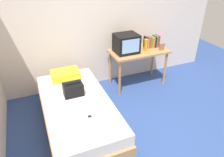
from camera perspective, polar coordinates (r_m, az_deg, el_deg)
ground_plane at (r=3.36m, az=9.38°, el=-16.46°), size 8.00×8.00×0.00m
wall_back at (r=4.27m, az=-3.37°, el=14.93°), size 5.20×0.10×2.60m
bed at (r=3.42m, az=-9.14°, el=-9.48°), size 1.00×2.00×0.52m
desk at (r=4.36m, az=7.11°, el=6.31°), size 1.16×0.60×0.77m
tv at (r=4.14m, az=3.86°, el=9.38°), size 0.44×0.39×0.36m
water_bottle at (r=4.29m, az=9.06°, el=8.88°), size 0.08×0.08×0.23m
book_row at (r=4.49m, az=10.62°, el=9.68°), size 0.30×0.17×0.24m
picture_frame at (r=4.39m, az=13.25°, el=8.28°), size 0.11×0.02×0.13m
pillow at (r=3.85m, az=-12.40°, el=1.01°), size 0.48×0.32×0.14m
handbag at (r=3.35m, az=-10.38°, el=-2.87°), size 0.30×0.20×0.22m
magazine at (r=2.91m, az=-8.86°, el=-10.82°), size 0.21×0.29×0.01m
remote_dark at (r=2.89m, az=-5.64°, el=-10.84°), size 0.04×0.16×0.02m
remote_silver at (r=3.28m, az=-13.29°, el=-5.90°), size 0.04×0.14×0.02m
folded_towel at (r=2.77m, az=-4.19°, el=-12.15°), size 0.28×0.22×0.08m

